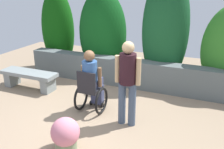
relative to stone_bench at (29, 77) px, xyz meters
name	(u,v)px	position (x,y,z in m)	size (l,w,h in m)	color
ground_plane	(90,122)	(2.22, -0.91, -0.30)	(10.91, 10.91, 0.00)	gray
stone_retaining_wall	(127,73)	(2.22, 1.15, 0.06)	(5.66, 0.38, 0.72)	#576060
hedge_backdrop	(140,36)	(2.39, 1.72, 0.93)	(6.20, 1.02, 2.90)	#0F4A0E
stone_bench	(29,77)	(0.00, 0.00, 0.00)	(1.51, 0.45, 0.45)	gray
person_in_wheelchair	(91,83)	(2.02, -0.45, 0.32)	(0.53, 0.66, 1.33)	black
person_standing_companion	(128,79)	(2.88, -0.67, 0.63)	(0.49, 0.30, 1.62)	#405168
flower_pot_terracotta_by_wall	(65,134)	(2.24, -1.79, -0.03)	(0.46, 0.46, 0.56)	gray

